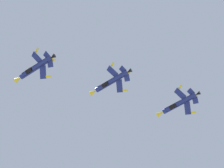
% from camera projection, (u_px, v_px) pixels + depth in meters
% --- Properties ---
extents(fighter_jet_left_wing, '(13.98, 10.72, 6.81)m').
position_uv_depth(fighter_jet_left_wing, '(34.00, 68.00, 120.87)').
color(fighter_jet_left_wing, navy).
extents(fighter_jet_right_wing, '(13.98, 10.80, 6.59)m').
position_uv_depth(fighter_jet_right_wing, '(110.00, 82.00, 125.33)').
color(fighter_jet_right_wing, navy).
extents(fighter_jet_left_outer, '(13.98, 10.62, 7.10)m').
position_uv_depth(fighter_jet_left_outer, '(178.00, 104.00, 126.56)').
color(fighter_jet_left_outer, navy).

